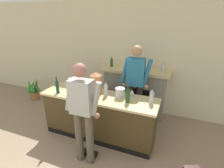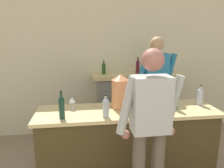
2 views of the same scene
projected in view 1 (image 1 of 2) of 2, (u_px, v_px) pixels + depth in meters
name	position (u px, v px, depth m)	size (l,w,h in m)	color
wall_back_panel	(119.00, 57.00, 4.52)	(12.00, 0.07, 2.75)	beige
bar_counter	(99.00, 116.00, 3.56)	(2.32, 0.65, 0.93)	#3F3219
fireplace_stone	(135.00, 91.00, 4.40)	(1.64, 0.52, 1.47)	gray
potted_plant_corner	(34.00, 89.00, 5.25)	(0.39, 0.44, 0.65)	#97663D
person_customer	(83.00, 112.00, 2.74)	(0.66, 0.31, 1.76)	brown
person_bartender	(135.00, 84.00, 3.70)	(0.66, 0.33, 1.84)	#2C2A24
copper_dispenser	(96.00, 83.00, 3.42)	(0.23, 0.26, 0.44)	#CB7D50
ice_bucket_steel	(120.00, 93.00, 3.31)	(0.19, 0.19, 0.18)	silver
wine_bottle_rose_blush	(152.00, 97.00, 3.05)	(0.08, 0.08, 0.28)	#ACB0B9
wine_bottle_chardonnay_pale	(78.00, 92.00, 3.26)	(0.08, 0.08, 0.27)	#A5ACB1
wine_bottle_port_short	(128.00, 95.00, 3.10)	(0.08, 0.08, 0.31)	#1E4020
wine_bottle_burgundy_dark	(106.00, 89.00, 3.34)	(0.08, 0.08, 0.30)	#B1B1B1
wine_bottle_cabernet_heavy	(57.00, 86.00, 3.45)	(0.07, 0.07, 0.33)	#16362A
wine_glass_near_bucket	(71.00, 83.00, 3.70)	(0.08, 0.08, 0.16)	silver
wine_glass_front_left	(132.00, 92.00, 3.30)	(0.08, 0.08, 0.15)	silver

